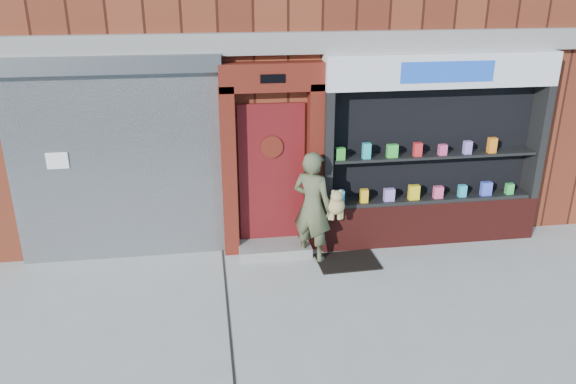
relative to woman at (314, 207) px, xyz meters
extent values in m
plane|color=#9E9E99|center=(0.19, -1.44, -0.85)|extent=(80.00, 80.00, 0.00)
cube|color=gray|center=(0.19, 0.48, 2.30)|extent=(12.00, 0.16, 0.30)
cube|color=gray|center=(-2.81, 0.50, 0.55)|extent=(3.00, 0.10, 2.80)
cube|color=slate|center=(-2.81, 0.44, 2.07)|extent=(3.10, 0.30, 0.24)
cube|color=white|center=(-3.61, 0.43, 0.75)|extent=(0.30, 0.01, 0.24)
cube|color=#50150D|center=(-1.21, 0.42, 0.45)|extent=(0.22, 0.28, 2.60)
cube|color=#50150D|center=(0.09, 0.42, 0.45)|extent=(0.22, 0.28, 2.60)
cube|color=#50150D|center=(-0.56, 0.42, 1.85)|extent=(1.50, 0.28, 0.40)
cube|color=black|center=(-0.56, 0.27, 1.85)|extent=(0.35, 0.01, 0.12)
cube|color=#5C1113|center=(-0.56, 0.53, 0.35)|extent=(1.00, 0.06, 2.20)
cylinder|color=black|center=(-0.56, 0.49, 0.80)|extent=(0.28, 0.02, 0.28)
cylinder|color=#50150D|center=(-0.56, 0.48, 0.80)|extent=(0.34, 0.02, 0.34)
cube|color=gray|center=(-0.56, 0.26, -0.78)|extent=(1.10, 0.55, 0.15)
cube|color=slate|center=(0.09, 0.27, 0.55)|extent=(0.10, 0.02, 0.18)
cube|color=#501613|center=(1.94, 0.36, -0.50)|extent=(3.50, 0.40, 0.70)
cube|color=black|center=(0.25, 0.36, 0.75)|extent=(0.12, 0.40, 1.80)
cube|color=black|center=(3.63, 0.36, 0.75)|extent=(0.12, 0.40, 1.80)
cube|color=black|center=(1.94, 0.54, 0.75)|extent=(3.30, 0.03, 1.80)
cube|color=black|center=(1.94, 0.36, -0.12)|extent=(3.20, 0.36, 0.06)
cube|color=black|center=(1.94, 0.36, 0.60)|extent=(3.20, 0.36, 0.04)
cube|color=white|center=(1.94, 0.36, 1.90)|extent=(3.50, 0.40, 0.50)
cube|color=blue|center=(1.94, 0.15, 1.90)|extent=(1.40, 0.01, 0.30)
cube|color=#2790C7|center=(0.44, 0.28, 0.01)|extent=(0.17, 0.09, 0.21)
cube|color=yellow|center=(0.84, 0.28, 0.01)|extent=(0.11, 0.09, 0.21)
cube|color=#9F79DA|center=(1.24, 0.28, 0.01)|extent=(0.16, 0.09, 0.20)
cube|color=yellow|center=(1.64, 0.28, 0.02)|extent=(0.17, 0.09, 0.23)
cube|color=#ED4F81|center=(2.04, 0.28, 0.00)|extent=(0.14, 0.09, 0.19)
cube|color=#28AECB|center=(2.44, 0.28, 0.00)|extent=(0.12, 0.09, 0.19)
cube|color=#4254E3|center=(2.84, 0.28, 0.02)|extent=(0.17, 0.09, 0.22)
cube|color=green|center=(3.24, 0.28, -0.01)|extent=(0.12, 0.09, 0.17)
cube|color=green|center=(0.44, 0.28, 0.71)|extent=(0.14, 0.09, 0.18)
cube|color=#25B0B9|center=(0.84, 0.28, 0.73)|extent=(0.12, 0.09, 0.24)
cube|color=green|center=(1.24, 0.28, 0.72)|extent=(0.16, 0.09, 0.20)
cube|color=red|center=(1.64, 0.28, 0.72)|extent=(0.12, 0.09, 0.21)
cube|color=#DD4980|center=(2.04, 0.28, 0.70)|extent=(0.12, 0.09, 0.16)
cube|color=#9676D6|center=(2.44, 0.28, 0.72)|extent=(0.12, 0.09, 0.20)
cube|color=orange|center=(2.84, 0.28, 0.73)|extent=(0.13, 0.09, 0.24)
imported|color=#4C5236|center=(-0.02, 0.01, 0.00)|extent=(0.74, 0.71, 1.70)
sphere|color=#9F874F|center=(0.31, -0.09, 0.04)|extent=(0.27, 0.27, 0.27)
sphere|color=#9F874F|center=(0.31, -0.14, 0.20)|extent=(0.18, 0.18, 0.18)
sphere|color=#9F874F|center=(0.26, -0.14, 0.27)|extent=(0.06, 0.06, 0.06)
sphere|color=#9F874F|center=(0.37, -0.14, 0.27)|extent=(0.06, 0.06, 0.06)
cylinder|color=#9F874F|center=(0.22, -0.09, -0.10)|extent=(0.06, 0.06, 0.16)
cylinder|color=#9F874F|center=(0.40, -0.09, -0.10)|extent=(0.06, 0.06, 0.16)
cylinder|color=#9F874F|center=(0.26, -0.11, -0.10)|extent=(0.06, 0.06, 0.16)
cylinder|color=#9F874F|center=(0.37, -0.11, -0.10)|extent=(0.06, 0.06, 0.16)
cube|color=black|center=(0.49, -0.20, -0.84)|extent=(0.92, 0.66, 0.02)
camera|label=1|loc=(-1.51, -7.48, 3.20)|focal=35.00mm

